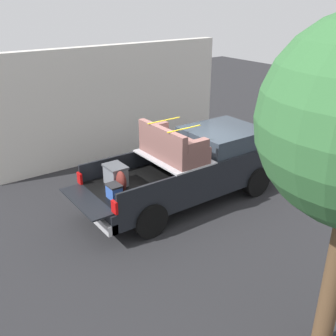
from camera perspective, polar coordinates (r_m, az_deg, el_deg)
name	(u,v)px	position (r m, az deg, el deg)	size (l,w,h in m)	color
ground_plane	(186,200)	(10.76, 2.60, -4.62)	(40.00, 40.00, 0.00)	#262628
pickup_truck	(197,165)	(10.55, 4.19, 0.47)	(6.05, 2.06, 2.23)	black
building_facade	(114,103)	(13.34, -7.89, 9.39)	(8.23, 0.36, 3.70)	silver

